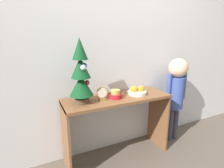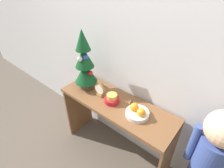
{
  "view_description": "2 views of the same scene",
  "coord_description": "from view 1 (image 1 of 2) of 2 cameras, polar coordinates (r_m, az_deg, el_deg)",
  "views": [
    {
      "loc": [
        -0.82,
        -1.36,
        1.32
      ],
      "look_at": [
        -0.06,
        0.2,
        0.87
      ],
      "focal_mm": 28.0,
      "sensor_mm": 36.0,
      "label": 1
    },
    {
      "loc": [
        0.76,
        -0.78,
        1.79
      ],
      "look_at": [
        -0.05,
        0.2,
        0.91
      ],
      "focal_mm": 28.0,
      "sensor_mm": 36.0,
      "label": 2
    }
  ],
  "objects": [
    {
      "name": "console_table",
      "position": [
        1.92,
        1.85,
        -8.89
      ],
      "size": [
        1.16,
        0.39,
        0.72
      ],
      "color": "brown",
      "rests_on": "ground_plane"
    },
    {
      "name": "desk_clock",
      "position": [
        1.75,
        -3.21,
        -3.18
      ],
      "size": [
        0.12,
        0.04,
        0.14
      ],
      "color": "olive",
      "rests_on": "console_table"
    },
    {
      "name": "mini_tree",
      "position": [
        1.65,
        -10.12,
        3.23
      ],
      "size": [
        0.22,
        0.22,
        0.61
      ],
      "color": "#4C3828",
      "rests_on": "console_table"
    },
    {
      "name": "fruit_bowl",
      "position": [
        1.96,
        8.25,
        -2.4
      ],
      "size": [
        0.2,
        0.2,
        0.1
      ],
      "color": "silver",
      "rests_on": "console_table"
    },
    {
      "name": "back_wall",
      "position": [
        1.98,
        -1.29,
        12.54
      ],
      "size": [
        7.0,
        0.05,
        2.5
      ],
      "primitive_type": "cube",
      "color": "silver",
      "rests_on": "ground_plane"
    },
    {
      "name": "singing_bowl",
      "position": [
        1.82,
        1.11,
        -3.48
      ],
      "size": [
        0.14,
        0.14,
        0.09
      ],
      "color": "#AD1923",
      "rests_on": "console_table"
    },
    {
      "name": "ground_plane",
      "position": [
        2.07,
        4.49,
        -25.14
      ],
      "size": [
        12.0,
        12.0,
        0.0
      ],
      "primitive_type": "plane",
      "color": "brown"
    },
    {
      "name": "figurine",
      "position": [
        1.97,
        4.18,
        -2.31
      ],
      "size": [
        0.04,
        0.04,
        0.06
      ],
      "color": "#382D23",
      "rests_on": "console_table"
    },
    {
      "name": "child_figure",
      "position": [
        2.35,
        20.26,
        -1.03
      ],
      "size": [
        0.31,
        0.24,
        1.09
      ],
      "color": "#38384C",
      "rests_on": "ground_plane"
    }
  ]
}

